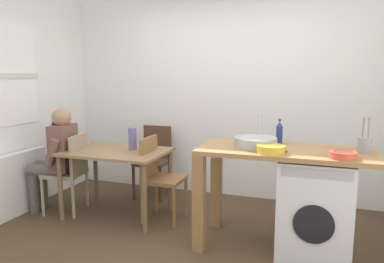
{
  "coord_description": "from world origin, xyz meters",
  "views": [
    {
      "loc": [
        1.12,
        -2.81,
        1.57
      ],
      "look_at": [
        -0.0,
        0.45,
        1.02
      ],
      "focal_mm": 34.1,
      "sensor_mm": 36.0,
      "label": 1
    }
  ],
  "objects_px": {
    "chair_opposite": "(158,174)",
    "washing_machine": "(314,206)",
    "dining_table": "(117,159)",
    "chair_person_seat": "(71,169)",
    "colander": "(343,155)",
    "vase": "(132,139)",
    "bottle_tall_green": "(279,133)",
    "utensil_crock": "(365,145)",
    "mixing_bowl": "(271,149)",
    "chair_spare_by_wall": "(155,157)",
    "seated_person": "(57,154)"
  },
  "relations": [
    {
      "from": "chair_opposite",
      "to": "washing_machine",
      "type": "relative_size",
      "value": 1.05
    },
    {
      "from": "dining_table",
      "to": "washing_machine",
      "type": "distance_m",
      "value": 2.1
    },
    {
      "from": "dining_table",
      "to": "chair_person_seat",
      "type": "distance_m",
      "value": 0.57
    },
    {
      "from": "colander",
      "to": "vase",
      "type": "distance_m",
      "value": 2.19
    },
    {
      "from": "washing_machine",
      "to": "vase",
      "type": "bearing_deg",
      "value": 170.69
    },
    {
      "from": "bottle_tall_green",
      "to": "utensil_crock",
      "type": "xyz_separation_m",
      "value": [
        0.71,
        -0.18,
        -0.04
      ]
    },
    {
      "from": "chair_person_seat",
      "to": "mixing_bowl",
      "type": "xyz_separation_m",
      "value": [
        2.26,
        -0.33,
        0.45
      ]
    },
    {
      "from": "dining_table",
      "to": "chair_spare_by_wall",
      "type": "xyz_separation_m",
      "value": [
        0.1,
        0.77,
        -0.14
      ]
    },
    {
      "from": "dining_table",
      "to": "bottle_tall_green",
      "type": "distance_m",
      "value": 1.78
    },
    {
      "from": "seated_person",
      "to": "utensil_crock",
      "type": "height_order",
      "value": "utensil_crock"
    },
    {
      "from": "bottle_tall_green",
      "to": "mixing_bowl",
      "type": "height_order",
      "value": "bottle_tall_green"
    },
    {
      "from": "chair_spare_by_wall",
      "to": "vase",
      "type": "bearing_deg",
      "value": 93.03
    },
    {
      "from": "colander",
      "to": "seated_person",
      "type": "bearing_deg",
      "value": 173.88
    },
    {
      "from": "chair_opposite",
      "to": "mixing_bowl",
      "type": "bearing_deg",
      "value": 69.16
    },
    {
      "from": "bottle_tall_green",
      "to": "seated_person",
      "type": "bearing_deg",
      "value": -176.85
    },
    {
      "from": "washing_machine",
      "to": "mixing_bowl",
      "type": "bearing_deg",
      "value": -151.58
    },
    {
      "from": "bottle_tall_green",
      "to": "vase",
      "type": "height_order",
      "value": "bottle_tall_green"
    },
    {
      "from": "dining_table",
      "to": "mixing_bowl",
      "type": "relative_size",
      "value": 4.66
    },
    {
      "from": "chair_spare_by_wall",
      "to": "utensil_crock",
      "type": "distance_m",
      "value": 2.58
    },
    {
      "from": "mixing_bowl",
      "to": "vase",
      "type": "distance_m",
      "value": 1.65
    },
    {
      "from": "seated_person",
      "to": "vase",
      "type": "height_order",
      "value": "seated_person"
    },
    {
      "from": "washing_machine",
      "to": "bottle_tall_green",
      "type": "bearing_deg",
      "value": 145.45
    },
    {
      "from": "chair_person_seat",
      "to": "colander",
      "type": "height_order",
      "value": "colander"
    },
    {
      "from": "chair_opposite",
      "to": "mixing_bowl",
      "type": "relative_size",
      "value": 3.81
    },
    {
      "from": "vase",
      "to": "bottle_tall_green",
      "type": "bearing_deg",
      "value": -2.91
    },
    {
      "from": "bottle_tall_green",
      "to": "colander",
      "type": "xyz_separation_m",
      "value": [
        0.53,
        -0.45,
        -0.07
      ]
    },
    {
      "from": "chair_opposite",
      "to": "chair_spare_by_wall",
      "type": "height_order",
      "value": "same"
    },
    {
      "from": "chair_spare_by_wall",
      "to": "bottle_tall_green",
      "type": "relative_size",
      "value": 3.86
    },
    {
      "from": "chair_person_seat",
      "to": "bottle_tall_green",
      "type": "xyz_separation_m",
      "value": [
        2.29,
        0.11,
        0.52
      ]
    },
    {
      "from": "bottle_tall_green",
      "to": "chair_spare_by_wall",
      "type": "bearing_deg",
      "value": 155.29
    },
    {
      "from": "utensil_crock",
      "to": "vase",
      "type": "height_order",
      "value": "utensil_crock"
    },
    {
      "from": "bottle_tall_green",
      "to": "mixing_bowl",
      "type": "distance_m",
      "value": 0.44
    },
    {
      "from": "mixing_bowl",
      "to": "chair_spare_by_wall",
      "type": "bearing_deg",
      "value": 143.7
    },
    {
      "from": "dining_table",
      "to": "seated_person",
      "type": "xyz_separation_m",
      "value": [
        -0.71,
        -0.12,
        0.03
      ]
    },
    {
      "from": "chair_person_seat",
      "to": "chair_opposite",
      "type": "xyz_separation_m",
      "value": [
        1.02,
        0.14,
        0.0
      ]
    },
    {
      "from": "washing_machine",
      "to": "bottle_tall_green",
      "type": "height_order",
      "value": "bottle_tall_green"
    },
    {
      "from": "chair_person_seat",
      "to": "washing_machine",
      "type": "height_order",
      "value": "chair_person_seat"
    },
    {
      "from": "washing_machine",
      "to": "utensil_crock",
      "type": "relative_size",
      "value": 2.87
    },
    {
      "from": "chair_opposite",
      "to": "colander",
      "type": "relative_size",
      "value": 4.5
    },
    {
      "from": "colander",
      "to": "utensil_crock",
      "type": "bearing_deg",
      "value": 56.3
    },
    {
      "from": "seated_person",
      "to": "bottle_tall_green",
      "type": "xyz_separation_m",
      "value": [
        2.44,
        0.13,
        0.35
      ]
    },
    {
      "from": "washing_machine",
      "to": "colander",
      "type": "bearing_deg",
      "value": -49.26
    },
    {
      "from": "dining_table",
      "to": "vase",
      "type": "xyz_separation_m",
      "value": [
        0.15,
        0.1,
        0.22
      ]
    },
    {
      "from": "washing_machine",
      "to": "colander",
      "type": "distance_m",
      "value": 0.59
    },
    {
      "from": "seated_person",
      "to": "colander",
      "type": "height_order",
      "value": "seated_person"
    },
    {
      "from": "chair_person_seat",
      "to": "utensil_crock",
      "type": "xyz_separation_m",
      "value": [
        3.0,
        -0.08,
        0.48
      ]
    },
    {
      "from": "seated_person",
      "to": "colander",
      "type": "distance_m",
      "value": 3.0
    },
    {
      "from": "dining_table",
      "to": "seated_person",
      "type": "relative_size",
      "value": 0.92
    },
    {
      "from": "chair_opposite",
      "to": "chair_spare_by_wall",
      "type": "xyz_separation_m",
      "value": [
        -0.38,
        0.72,
        0.0
      ]
    },
    {
      "from": "chair_spare_by_wall",
      "to": "seated_person",
      "type": "xyz_separation_m",
      "value": [
        -0.8,
        -0.89,
        0.16
      ]
    }
  ]
}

